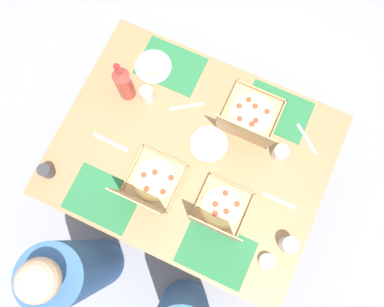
{
  "coord_description": "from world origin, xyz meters",
  "views": [
    {
      "loc": [
        -0.18,
        0.4,
        2.67
      ],
      "look_at": [
        0.0,
        0.0,
        0.78
      ],
      "focal_mm": 34.0,
      "sensor_mm": 36.0,
      "label": 1
    }
  ],
  "objects_px": {
    "pizza_box_center": "(250,118)",
    "soda_bottle": "(124,83)",
    "condiment_bowl": "(267,261)",
    "cup_red": "(147,95)",
    "diner_right_seat": "(79,269)",
    "pizza_box_corner_right": "(152,184)",
    "pizza_box_edge_far": "(220,211)",
    "plate_near_left": "(209,144)",
    "cup_clear_right": "(280,153)",
    "cup_clear_left": "(46,171)",
    "cup_spare": "(288,245)",
    "plate_far_right": "(153,67)"
  },
  "relations": [
    {
      "from": "pizza_box_center",
      "to": "soda_bottle",
      "type": "xyz_separation_m",
      "value": [
        0.67,
        0.13,
        0.08
      ]
    },
    {
      "from": "soda_bottle",
      "to": "cup_clear_left",
      "type": "xyz_separation_m",
      "value": [
        0.17,
        0.58,
        -0.09
      ]
    },
    {
      "from": "soda_bottle",
      "to": "pizza_box_edge_far",
      "type": "bearing_deg",
      "value": 151.98
    },
    {
      "from": "soda_bottle",
      "to": "cup_clear_right",
      "type": "bearing_deg",
      "value": -178.78
    },
    {
      "from": "cup_clear_right",
      "to": "pizza_box_edge_far",
      "type": "bearing_deg",
      "value": 68.23
    },
    {
      "from": "condiment_bowl",
      "to": "diner_right_seat",
      "type": "height_order",
      "value": "diner_right_seat"
    },
    {
      "from": "soda_bottle",
      "to": "cup_red",
      "type": "distance_m",
      "value": 0.14
    },
    {
      "from": "diner_right_seat",
      "to": "pizza_box_edge_far",
      "type": "bearing_deg",
      "value": -134.09
    },
    {
      "from": "plate_far_right",
      "to": "cup_spare",
      "type": "relative_size",
      "value": 1.97
    },
    {
      "from": "pizza_box_corner_right",
      "to": "soda_bottle",
      "type": "xyz_separation_m",
      "value": [
        0.35,
        -0.41,
        0.08
      ]
    },
    {
      "from": "pizza_box_center",
      "to": "condiment_bowl",
      "type": "height_order",
      "value": "pizza_box_center"
    },
    {
      "from": "pizza_box_center",
      "to": "condiment_bowl",
      "type": "relative_size",
      "value": 4.5
    },
    {
      "from": "pizza_box_corner_right",
      "to": "cup_red",
      "type": "bearing_deg",
      "value": -61.15
    },
    {
      "from": "cup_clear_right",
      "to": "diner_right_seat",
      "type": "distance_m",
      "value": 1.29
    },
    {
      "from": "pizza_box_edge_far",
      "to": "cup_clear_left",
      "type": "xyz_separation_m",
      "value": [
        0.9,
        0.19,
        -0.0
      ]
    },
    {
      "from": "plate_far_right",
      "to": "cup_red",
      "type": "bearing_deg",
      "value": 107.7
    },
    {
      "from": "pizza_box_edge_far",
      "to": "cup_clear_left",
      "type": "distance_m",
      "value": 0.92
    },
    {
      "from": "pizza_box_edge_far",
      "to": "plate_far_right",
      "type": "relative_size",
      "value": 1.42
    },
    {
      "from": "cup_red",
      "to": "plate_far_right",
      "type": "bearing_deg",
      "value": -72.3
    },
    {
      "from": "pizza_box_edge_far",
      "to": "cup_clear_left",
      "type": "relative_size",
      "value": 3.38
    },
    {
      "from": "plate_far_right",
      "to": "diner_right_seat",
      "type": "bearing_deg",
      "value": 94.11
    },
    {
      "from": "cup_clear_left",
      "to": "cup_spare",
      "type": "xyz_separation_m",
      "value": [
        -1.27,
        -0.18,
        0.01
      ]
    },
    {
      "from": "plate_far_right",
      "to": "cup_clear_right",
      "type": "bearing_deg",
      "value": 168.14
    },
    {
      "from": "soda_bottle",
      "to": "cup_red",
      "type": "bearing_deg",
      "value": -171.37
    },
    {
      "from": "pizza_box_corner_right",
      "to": "plate_near_left",
      "type": "height_order",
      "value": "pizza_box_corner_right"
    },
    {
      "from": "plate_far_right",
      "to": "cup_red",
      "type": "distance_m",
      "value": 0.19
    },
    {
      "from": "cup_clear_right",
      "to": "cup_clear_left",
      "type": "xyz_separation_m",
      "value": [
        1.07,
        0.6,
        -0.0
      ]
    },
    {
      "from": "cup_clear_left",
      "to": "condiment_bowl",
      "type": "bearing_deg",
      "value": -177.12
    },
    {
      "from": "pizza_box_corner_right",
      "to": "condiment_bowl",
      "type": "height_order",
      "value": "pizza_box_corner_right"
    },
    {
      "from": "cup_clear_right",
      "to": "cup_spare",
      "type": "distance_m",
      "value": 0.47
    },
    {
      "from": "pizza_box_edge_far",
      "to": "soda_bottle",
      "type": "bearing_deg",
      "value": -28.02
    },
    {
      "from": "pizza_box_corner_right",
      "to": "cup_spare",
      "type": "height_order",
      "value": "pizza_box_corner_right"
    },
    {
      "from": "cup_spare",
      "to": "diner_right_seat",
      "type": "bearing_deg",
      "value": 31.82
    },
    {
      "from": "plate_near_left",
      "to": "cup_clear_right",
      "type": "relative_size",
      "value": 2.24
    },
    {
      "from": "cup_red",
      "to": "cup_spare",
      "type": "height_order",
      "value": "same"
    },
    {
      "from": "plate_far_right",
      "to": "diner_right_seat",
      "type": "distance_m",
      "value": 1.21
    },
    {
      "from": "plate_far_right",
      "to": "diner_right_seat",
      "type": "xyz_separation_m",
      "value": [
        -0.09,
        1.18,
        -0.26
      ]
    },
    {
      "from": "plate_far_right",
      "to": "plate_near_left",
      "type": "distance_m",
      "value": 0.55
    },
    {
      "from": "plate_far_right",
      "to": "cup_red",
      "type": "height_order",
      "value": "cup_red"
    },
    {
      "from": "cup_spare",
      "to": "diner_right_seat",
      "type": "height_order",
      "value": "diner_right_seat"
    },
    {
      "from": "cup_clear_left",
      "to": "soda_bottle",
      "type": "bearing_deg",
      "value": -106.77
    },
    {
      "from": "pizza_box_corner_right",
      "to": "pizza_box_edge_far",
      "type": "bearing_deg",
      "value": -177.02
    },
    {
      "from": "plate_far_right",
      "to": "pizza_box_edge_far",
      "type": "bearing_deg",
      "value": 138.98
    },
    {
      "from": "pizza_box_edge_far",
      "to": "pizza_box_center",
      "type": "relative_size",
      "value": 0.86
    },
    {
      "from": "pizza_box_edge_far",
      "to": "cup_spare",
      "type": "distance_m",
      "value": 0.37
    },
    {
      "from": "condiment_bowl",
      "to": "diner_right_seat",
      "type": "bearing_deg",
      "value": 28.02
    },
    {
      "from": "soda_bottle",
      "to": "diner_right_seat",
      "type": "xyz_separation_m",
      "value": [
        -0.15,
        0.99,
        -0.38
      ]
    },
    {
      "from": "pizza_box_edge_far",
      "to": "soda_bottle",
      "type": "xyz_separation_m",
      "value": [
        0.73,
        -0.39,
        0.09
      ]
    },
    {
      "from": "plate_far_right",
      "to": "plate_near_left",
      "type": "relative_size",
      "value": 1.03
    },
    {
      "from": "pizza_box_edge_far",
      "to": "pizza_box_center",
      "type": "xyz_separation_m",
      "value": [
        0.06,
        -0.52,
        0.0
      ]
    }
  ]
}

